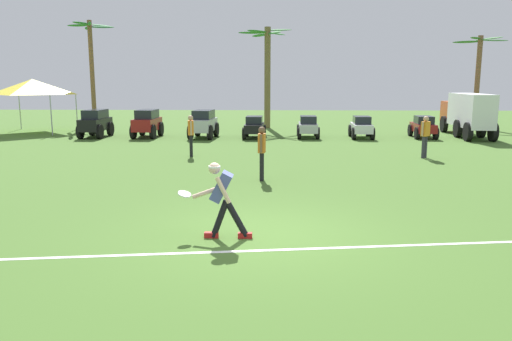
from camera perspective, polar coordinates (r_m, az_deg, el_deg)
name	(u,v)px	position (r m, az deg, el deg)	size (l,w,h in m)	color
ground_plane	(262,234)	(9.45, 0.74, -7.30)	(80.00, 80.00, 0.00)	#446929
field_line_paint	(261,250)	(8.58, 0.60, -9.12)	(19.56, 0.10, 0.01)	white
frisbee_thrower	(222,196)	(9.06, -3.90, -2.90)	(1.12, 0.46, 1.40)	black
frisbee_in_flight	(184,194)	(9.36, -8.18, -2.68)	(0.35, 0.35, 0.11)	white
teammate_near_sideline	(262,148)	(14.27, 0.67, 2.56)	(0.22, 0.50, 1.56)	black
teammate_midfield	(425,133)	(19.55, 18.78, 4.09)	(0.40, 0.40, 1.56)	#33333D
teammate_deep	(191,132)	(19.07, -7.46, 4.41)	(0.27, 0.50, 1.56)	black
parked_car_slot_a	(95,123)	(26.75, -17.88, 5.23)	(1.20, 2.37, 1.40)	black
parked_car_slot_b	(147,123)	(26.05, -12.33, 5.37)	(1.22, 2.37, 1.40)	maroon
parked_car_slot_c	(204,123)	(25.24, -6.02, 5.40)	(1.34, 2.42, 1.40)	#B7BABF
parked_car_slot_d	(254,127)	(25.12, -0.18, 5.02)	(1.13, 2.22, 1.10)	black
parked_car_slot_e	(308,126)	(25.44, 5.96, 5.03)	(1.13, 2.22, 1.10)	#B7BABF
parked_car_slot_f	(361,127)	(25.64, 11.95, 4.91)	(1.17, 2.24, 1.10)	silver
parked_car_slot_g	(423,127)	(26.59, 18.57, 4.78)	(1.20, 2.25, 1.10)	maroon
box_truck	(467,112)	(28.03, 22.97, 6.13)	(1.73, 5.97, 2.20)	#CC4C19
palm_tree_far_left	(92,61)	(33.71, -18.27, 11.78)	(3.04, 3.29, 6.55)	brown
palm_tree_left_of_centre	(267,70)	(30.41, 1.29, 11.46)	(3.17, 3.05, 5.97)	brown
palm_tree_right_of_centre	(478,72)	(33.52, 24.07, 10.21)	(3.24, 3.25, 5.51)	brown
event_tent	(33,87)	(30.52, -24.18, 8.72)	(3.58, 3.58, 2.93)	#B2B5BA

